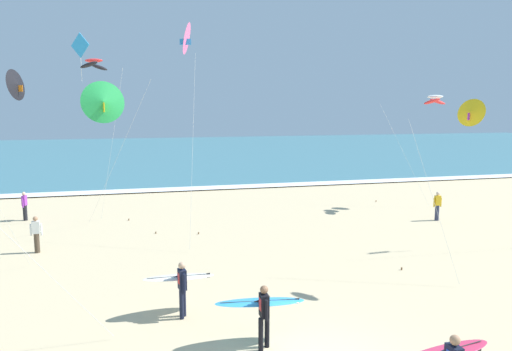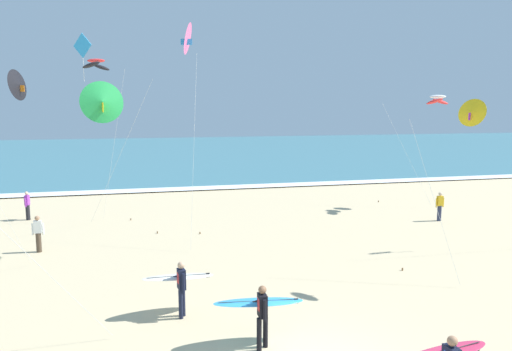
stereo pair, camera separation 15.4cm
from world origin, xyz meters
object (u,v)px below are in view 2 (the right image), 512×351
(surfer_lead, at_px, (261,307))
(bystander_purple_top, at_px, (27,205))
(kite_diamond_cobalt_high, at_px, (85,52))
(kite_delta_rose_far, at_px, (186,39))
(bystander_yellow_top, at_px, (440,206))
(bystander_white_top, at_px, (38,234))
(kite_arc_ivory_low, at_px, (438,100))
(kite_delta_emerald_extra, at_px, (101,103))
(kite_delta_golden_near, at_px, (471,113))
(kite_delta_charcoal_close, at_px, (18,86))
(kite_arc_scarlet_distant, at_px, (96,65))
(surfer_trailing, at_px, (180,281))

(surfer_lead, relative_size, bystander_purple_top, 1.53)
(kite_diamond_cobalt_high, bearing_deg, kite_delta_rose_far, -53.49)
(bystander_yellow_top, distance_m, bystander_white_top, 20.15)
(kite_diamond_cobalt_high, height_order, kite_arc_ivory_low, kite_diamond_cobalt_high)
(kite_diamond_cobalt_high, distance_m, bystander_yellow_top, 20.38)
(bystander_white_top, bearing_deg, kite_delta_emerald_extra, -68.08)
(kite_delta_rose_far, xyz_separation_m, bystander_purple_top, (-8.16, 7.95, -8.07))
(kite_delta_golden_near, xyz_separation_m, kite_delta_charcoal_close, (-14.94, 5.84, 0.99))
(kite_diamond_cobalt_high, distance_m, kite_arc_scarlet_distant, 1.05)
(kite_diamond_cobalt_high, bearing_deg, kite_delta_emerald_extra, -82.51)
(surfer_trailing, xyz_separation_m, bystander_white_top, (-5.46, 7.68, -0.24))
(surfer_trailing, height_order, kite_delta_rose_far, kite_delta_rose_far)
(kite_arc_ivory_low, height_order, bystander_yellow_top, kite_arc_ivory_low)
(kite_delta_golden_near, bearing_deg, kite_arc_ivory_low, 60.56)
(kite_delta_charcoal_close, bearing_deg, kite_delta_emerald_extra, -63.34)
(kite_delta_golden_near, height_order, bystander_white_top, kite_delta_golden_near)
(surfer_trailing, xyz_separation_m, kite_arc_scarlet_distant, (-3.22, 13.11, 7.32))
(bystander_white_top, bearing_deg, kite_arc_scarlet_distant, 67.69)
(kite_arc_scarlet_distant, height_order, bystander_yellow_top, kite_arc_scarlet_distant)
(kite_delta_charcoal_close, distance_m, bystander_yellow_top, 21.19)
(kite_delta_charcoal_close, xyz_separation_m, bystander_yellow_top, (20.06, 2.94, -6.15))
(kite_delta_golden_near, xyz_separation_m, bystander_yellow_top, (5.12, 8.78, -5.16))
(kite_delta_golden_near, distance_m, kite_delta_rose_far, 11.03)
(kite_delta_emerald_extra, bearing_deg, surfer_lead, -18.03)
(surfer_lead, distance_m, kite_delta_charcoal_close, 12.43)
(surfer_trailing, distance_m, kite_arc_ivory_low, 20.79)
(surfer_lead, xyz_separation_m, bystander_yellow_top, (12.77, 11.09, -0.24))
(surfer_trailing, distance_m, bystander_white_top, 9.42)
(kite_delta_rose_far, relative_size, kite_delta_emerald_extra, 1.39)
(kite_delta_golden_near, xyz_separation_m, bystander_purple_top, (-16.82, 14.14, -5.16))
(kite_arc_ivory_low, distance_m, kite_delta_charcoal_close, 22.42)
(surfer_lead, xyz_separation_m, kite_delta_charcoal_close, (-7.28, 8.15, 5.91))
(bystander_yellow_top, bearing_deg, kite_arc_scarlet_distant, 166.28)
(kite_delta_golden_near, bearing_deg, surfer_trailing, 179.78)
(kite_delta_rose_far, distance_m, kite_delta_emerald_extra, 8.21)
(kite_delta_emerald_extra, height_order, bystander_purple_top, kite_delta_emerald_extra)
(kite_delta_charcoal_close, height_order, kite_delta_emerald_extra, kite_delta_charcoal_close)
(kite_delta_charcoal_close, distance_m, kite_delta_emerald_extra, 7.76)
(kite_diamond_cobalt_high, distance_m, kite_arc_ivory_low, 20.05)
(kite_delta_emerald_extra, relative_size, bystander_purple_top, 4.31)
(kite_arc_ivory_low, height_order, kite_delta_emerald_extra, kite_arc_ivory_low)
(bystander_purple_top, bearing_deg, kite_delta_charcoal_close, -77.20)
(kite_arc_scarlet_distant, bearing_deg, kite_delta_charcoal_close, -106.50)
(kite_delta_rose_far, height_order, bystander_white_top, kite_delta_rose_far)
(kite_delta_rose_far, height_order, bystander_purple_top, kite_delta_rose_far)
(kite_delta_charcoal_close, height_order, bystander_yellow_top, kite_delta_charcoal_close)
(bystander_white_top, bearing_deg, kite_arc_ivory_low, 10.72)
(kite_arc_ivory_low, xyz_separation_m, bystander_white_top, (-21.67, -4.10, -5.76))
(kite_arc_scarlet_distant, distance_m, bystander_yellow_top, 19.91)
(surfer_trailing, xyz_separation_m, kite_delta_charcoal_close, (-5.39, 5.80, 5.92))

